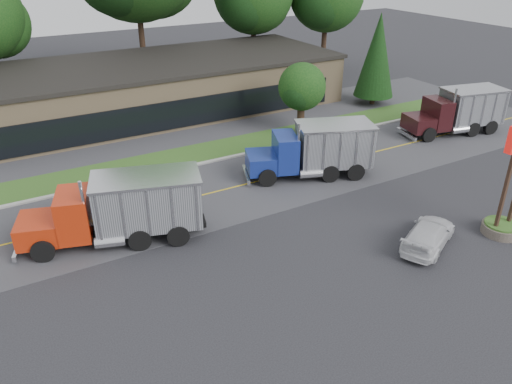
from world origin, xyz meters
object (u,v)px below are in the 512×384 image
dump_truck_blue (317,149)px  rally_car (428,234)px  bilo_sign (509,198)px  dump_truck_maroon (459,110)px  dump_truck_red (123,208)px

dump_truck_blue → rally_car: bearing=110.5°
bilo_sign → dump_truck_maroon: bilo_sign is taller
dump_truck_red → dump_truck_maroon: bearing=-157.6°
dump_truck_red → dump_truck_blue: 12.87m
dump_truck_maroon → rally_car: dump_truck_maroon is taller
rally_car → dump_truck_red: bearing=31.6°
dump_truck_red → dump_truck_blue: (12.78, 1.51, -0.00)m
bilo_sign → dump_truck_red: bearing=151.9°
dump_truck_blue → dump_truck_maroon: bearing=-155.1°
dump_truck_red → rally_car: bearing=165.1°
dump_truck_blue → dump_truck_maroon: same height
dump_truck_maroon → rally_car: size_ratio=1.85×
bilo_sign → dump_truck_blue: size_ratio=0.73×
bilo_sign → rally_car: bilo_sign is taller
bilo_sign → rally_car: size_ratio=1.37×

